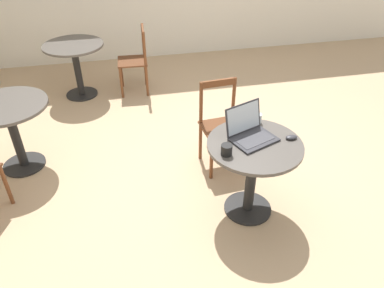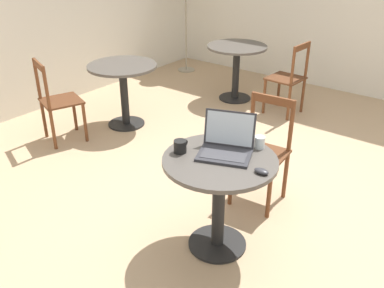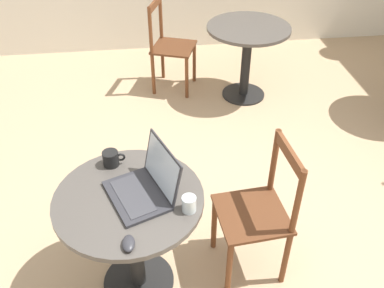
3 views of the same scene
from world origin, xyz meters
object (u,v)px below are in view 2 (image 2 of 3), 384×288
at_px(cafe_table_mid, 237,59).
at_px(mug, 180,146).
at_px(chair_far_left, 57,102).
at_px(drinking_glass, 260,142).
at_px(cafe_table_far, 123,80).
at_px(chair_mid_front, 288,79).
at_px(mouse, 261,171).
at_px(cafe_table_near, 219,182).
at_px(chair_near_right, 263,152).
at_px(laptop, 226,146).

bearing_deg(cafe_table_mid, mug, -155.18).
height_order(chair_far_left, drinking_glass, chair_far_left).
distance_m(cafe_table_far, chair_mid_front, 2.03).
xyz_separation_m(cafe_table_mid, mouse, (-2.68, -1.87, 0.20)).
relative_size(cafe_table_near, chair_near_right, 0.86).
bearing_deg(chair_far_left, drinking_glass, -92.27).
bearing_deg(chair_mid_front, laptop, -163.66).
xyz_separation_m(mug, drinking_glass, (0.39, -0.40, -0.00)).
relative_size(cafe_table_near, drinking_glass, 9.18).
distance_m(chair_mid_front, laptop, 2.67).
xyz_separation_m(cafe_table_mid, cafe_table_far, (-1.54, 0.57, 0.00)).
xyz_separation_m(chair_near_right, chair_mid_front, (1.89, 0.70, 0.00)).
distance_m(laptop, drinking_glass, 0.26).
height_order(chair_mid_front, chair_far_left, same).
relative_size(cafe_table_far, chair_near_right, 0.86).
xyz_separation_m(cafe_table_near, mug, (-0.09, 0.27, 0.23)).
height_order(cafe_table_mid, chair_far_left, chair_far_left).
height_order(mouse, mug, mug).
distance_m(cafe_table_near, mug, 0.37).
bearing_deg(cafe_table_far, chair_far_left, 160.17).
bearing_deg(cafe_table_mid, cafe_table_near, -149.87).
bearing_deg(drinking_glass, chair_mid_front, 20.89).
distance_m(cafe_table_far, chair_far_left, 0.79).
bearing_deg(cafe_table_mid, drinking_glass, -144.66).
xyz_separation_m(chair_far_left, mouse, (-0.40, -2.71, 0.30)).
bearing_deg(chair_mid_front, chair_far_left, 143.76).
height_order(cafe_table_far, mug, mug).
distance_m(chair_mid_front, drinking_glass, 2.51).
bearing_deg(drinking_glass, chair_near_right, 23.87).
distance_m(chair_mid_front, mouse, 2.86).
bearing_deg(cafe_table_mid, chair_far_left, 159.83).
xyz_separation_m(cafe_table_near, cafe_table_mid, (2.68, 1.56, 0.00)).
distance_m(cafe_table_far, mouse, 2.70).
bearing_deg(cafe_table_near, chair_near_right, 4.88).
relative_size(mouse, drinking_glass, 1.16).
xyz_separation_m(cafe_table_far, chair_far_left, (-0.73, 0.26, -0.10)).
relative_size(chair_mid_front, drinking_glass, 10.62).
bearing_deg(chair_near_right, chair_far_left, 98.23).
distance_m(cafe_table_mid, mug, 3.06).
distance_m(cafe_table_far, chair_near_right, 2.10).
bearing_deg(drinking_glass, cafe_table_near, 156.84).
bearing_deg(cafe_table_far, cafe_table_mid, -20.33).
xyz_separation_m(chair_near_right, laptop, (-0.65, -0.05, 0.34)).
bearing_deg(cafe_table_near, chair_far_left, 80.42).
xyz_separation_m(cafe_table_far, drinking_glass, (-0.83, -2.26, 0.23)).
bearing_deg(cafe_table_near, mug, 108.17).
height_order(cafe_table_near, chair_mid_front, chair_mid_front).
bearing_deg(chair_mid_front, mug, -169.91).
bearing_deg(mouse, cafe_table_mid, 34.96).
xyz_separation_m(cafe_table_near, mouse, (0.00, -0.32, 0.20)).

